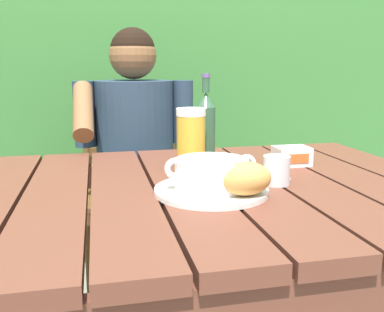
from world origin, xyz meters
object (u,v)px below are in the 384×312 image
bread_roll (245,179)px  table_knife (252,178)px  serving_plate (211,190)px  water_glass_small (276,170)px  beer_bottle (206,127)px  person_eating (136,149)px  beer_glass (191,139)px  butter_tub (292,156)px  chair_near_diner (134,188)px  soup_bowl (211,173)px

bread_roll → table_knife: bearing=64.9°
serving_plate → bread_roll: 0.10m
water_glass_small → beer_bottle: bearing=114.3°
beer_bottle → water_glass_small: bearing=-65.7°
water_glass_small → bread_roll: bearing=-138.4°
person_eating → beer_glass: person_eating is taller
water_glass_small → butter_tub: bearing=55.3°
chair_near_diner → beer_glass: size_ratio=5.24×
bread_roll → beer_glass: (-0.06, 0.31, 0.04)m
soup_bowl → bread_roll: size_ratio=1.78×
serving_plate → bread_roll: bearing=-49.4°
chair_near_diner → table_knife: chair_near_diner is taller
beer_glass → serving_plate: bearing=-90.7°
bread_roll → water_glass_small: bread_roll is taller
serving_plate → beer_glass: beer_glass is taller
chair_near_diner → serving_plate: (0.10, -0.99, 0.27)m
person_eating → serving_plate: size_ratio=4.36×
serving_plate → person_eating: bearing=97.8°
water_glass_small → table_knife: bearing=130.7°
beer_glass → butter_tub: 0.32m
beer_glass → beer_bottle: 0.09m
butter_tub → beer_bottle: bearing=164.4°
person_eating → beer_glass: bearing=-78.7°
person_eating → table_knife: 0.74m
person_eating → chair_near_diner: bearing=89.1°
bread_roll → table_knife: (0.08, 0.16, -0.05)m
bread_roll → water_glass_small: bearing=41.6°
bread_roll → beer_bottle: bearing=89.6°
soup_bowl → person_eating: bearing=97.8°
beer_bottle → beer_glass: bearing=-133.0°
person_eating → bread_roll: (0.17, -0.86, 0.09)m
chair_near_diner → soup_bowl: size_ratio=4.20×
beer_glass → water_glass_small: bearing=-48.1°
bread_roll → butter_tub: bread_roll is taller
bread_roll → beer_glass: bearing=100.6°
chair_near_diner → person_eating: 0.30m
chair_near_diner → soup_bowl: 1.04m
soup_bowl → beer_glass: size_ratio=1.25×
serving_plate → soup_bowl: size_ratio=1.22×
bread_roll → beer_bottle: beer_bottle is taller
table_knife → soup_bowl: bearing=-146.2°
beer_bottle → water_glass_small: size_ratio=3.73×
chair_near_diner → person_eating: bearing=-90.9°
beer_bottle → table_knife: size_ratio=1.62×
chair_near_diner → water_glass_small: bearing=-73.3°
serving_plate → butter_tub: (0.31, 0.23, 0.02)m
person_eating → water_glass_small: 0.81m
bread_roll → beer_bottle: (0.00, 0.37, 0.06)m
beer_bottle → soup_bowl: bearing=-101.8°
soup_bowl → butter_tub: bearing=36.1°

